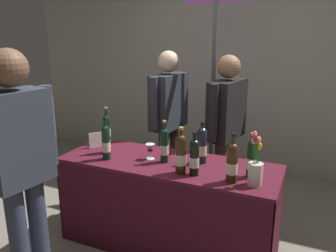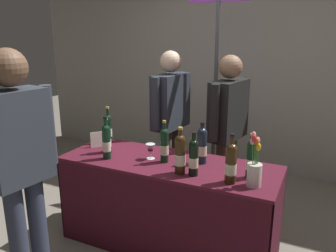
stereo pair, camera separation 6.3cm
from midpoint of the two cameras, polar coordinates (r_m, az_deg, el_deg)
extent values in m
plane|color=gray|center=(3.10, -0.61, -19.18)|extent=(12.00, 12.00, 0.00)
cube|color=#9E998E|center=(4.48, 10.53, 12.68)|extent=(6.00, 0.12, 3.13)
cube|color=#4C1423|center=(2.75, -0.66, -6.29)|extent=(1.77, 0.63, 0.02)
cube|color=#3E101D|center=(2.67, -3.54, -16.14)|extent=(1.77, 0.01, 0.73)
cube|color=#3E101D|center=(3.16, 1.77, -10.76)|extent=(1.77, 0.01, 0.73)
cube|color=#3E101D|center=(3.34, -14.68, -9.84)|extent=(0.01, 0.63, 0.73)
cube|color=#3E101D|center=(2.71, 17.21, -16.33)|extent=(0.01, 0.63, 0.73)
cylinder|color=#192333|center=(2.69, 5.06, -3.66)|extent=(0.08, 0.08, 0.25)
sphere|color=#192333|center=(2.65, 5.13, -1.06)|extent=(0.08, 0.08, 0.08)
cylinder|color=#192333|center=(2.64, 5.15, -0.38)|extent=(0.03, 0.03, 0.07)
cylinder|color=black|center=(2.63, 5.17, 0.50)|extent=(0.04, 0.04, 0.02)
cylinder|color=beige|center=(2.70, 5.05, -4.06)|extent=(0.08, 0.08, 0.08)
cylinder|color=#192333|center=(2.96, -11.00, -2.57)|extent=(0.07, 0.07, 0.21)
sphere|color=#192333|center=(2.93, -11.11, -0.65)|extent=(0.07, 0.07, 0.07)
cylinder|color=#192333|center=(2.92, -11.15, 0.15)|extent=(0.03, 0.03, 0.08)
cylinder|color=#B7932D|center=(2.91, -11.20, 1.12)|extent=(0.03, 0.03, 0.02)
cylinder|color=beige|center=(2.97, -10.99, -2.87)|extent=(0.07, 0.07, 0.07)
cylinder|color=#38230F|center=(2.48, 1.45, -5.20)|extent=(0.08, 0.08, 0.26)
sphere|color=#38230F|center=(2.44, 1.47, -2.34)|extent=(0.08, 0.08, 0.08)
cylinder|color=#38230F|center=(2.43, 1.48, -1.47)|extent=(0.03, 0.03, 0.08)
cylinder|color=#B7932D|center=(2.42, 1.49, -0.38)|extent=(0.03, 0.03, 0.02)
cylinder|color=beige|center=(2.49, 1.45, -5.64)|extent=(0.08, 0.08, 0.08)
cylinder|color=black|center=(2.49, 13.17, -5.75)|extent=(0.07, 0.07, 0.25)
sphere|color=black|center=(2.45, 13.35, -3.05)|extent=(0.06, 0.06, 0.06)
cylinder|color=black|center=(2.44, 13.40, -2.31)|extent=(0.03, 0.03, 0.07)
cylinder|color=#B7932D|center=(2.42, 13.46, -1.35)|extent=(0.03, 0.03, 0.02)
cylinder|color=beige|center=(2.50, 13.15, -6.18)|extent=(0.07, 0.07, 0.08)
cylinder|color=#38230F|center=(2.38, 9.99, -6.57)|extent=(0.08, 0.08, 0.25)
sphere|color=#38230F|center=(2.33, 10.13, -3.75)|extent=(0.08, 0.08, 0.08)
cylinder|color=#38230F|center=(2.32, 10.18, -2.71)|extent=(0.03, 0.03, 0.09)
cylinder|color=black|center=(2.30, 10.24, -1.44)|extent=(0.03, 0.03, 0.02)
cylinder|color=beige|center=(2.38, 9.96, -7.02)|extent=(0.08, 0.08, 0.08)
cylinder|color=black|center=(2.70, -1.28, -3.63)|extent=(0.07, 0.07, 0.25)
sphere|color=black|center=(2.66, -1.30, -1.11)|extent=(0.07, 0.07, 0.07)
cylinder|color=black|center=(2.65, -1.30, -0.29)|extent=(0.03, 0.03, 0.08)
cylinder|color=#B7932D|center=(2.64, -1.31, 0.74)|extent=(0.03, 0.03, 0.02)
cylinder|color=beige|center=(2.71, -1.28, -4.02)|extent=(0.07, 0.07, 0.08)
cylinder|color=black|center=(2.81, -11.04, -3.06)|extent=(0.07, 0.07, 0.25)
sphere|color=black|center=(2.77, -11.17, -0.56)|extent=(0.07, 0.07, 0.07)
cylinder|color=black|center=(2.76, -11.22, 0.29)|extent=(0.03, 0.03, 0.08)
cylinder|color=black|center=(2.75, -11.28, 1.32)|extent=(0.03, 0.03, 0.02)
cylinder|color=beige|center=(2.82, -11.02, -3.45)|extent=(0.07, 0.07, 0.08)
cylinder|color=black|center=(2.46, 3.74, -5.68)|extent=(0.07, 0.07, 0.24)
sphere|color=black|center=(2.42, 3.78, -3.06)|extent=(0.07, 0.07, 0.07)
cylinder|color=black|center=(2.41, 3.80, -2.24)|extent=(0.03, 0.03, 0.07)
cylinder|color=black|center=(2.40, 3.82, -1.21)|extent=(0.03, 0.03, 0.02)
cylinder|color=beige|center=(2.47, 3.73, -6.10)|extent=(0.07, 0.07, 0.08)
cylinder|color=black|center=(3.22, -10.81, -0.80)|extent=(0.06, 0.06, 0.24)
sphere|color=black|center=(3.19, -10.92, 1.26)|extent=(0.06, 0.06, 0.06)
cylinder|color=black|center=(3.18, -10.96, 2.04)|extent=(0.03, 0.03, 0.09)
cylinder|color=#B7932D|center=(3.17, -11.01, 2.99)|extent=(0.03, 0.03, 0.02)
cylinder|color=beige|center=(3.23, -10.79, -1.12)|extent=(0.07, 0.07, 0.08)
cylinder|color=silver|center=(2.81, -3.66, -5.55)|extent=(0.07, 0.07, 0.00)
cylinder|color=silver|center=(2.80, -3.67, -4.94)|extent=(0.01, 0.01, 0.06)
cone|color=silver|center=(2.77, -3.69, -3.73)|extent=(0.08, 0.08, 0.07)
cylinder|color=#590C19|center=(2.78, -3.68, -4.08)|extent=(0.04, 0.04, 0.02)
cylinder|color=silver|center=(2.38, 13.77, -7.92)|extent=(0.10, 0.10, 0.16)
cylinder|color=#38722D|center=(2.34, 14.05, -4.94)|extent=(0.04, 0.04, 0.26)
ellipsoid|color=red|center=(2.28, 13.73, -1.96)|extent=(0.03, 0.03, 0.05)
cylinder|color=#38722D|center=(2.33, 13.83, -4.83)|extent=(0.04, 0.04, 0.27)
ellipsoid|color=pink|center=(2.30, 13.67, -1.43)|extent=(0.03, 0.03, 0.05)
cylinder|color=#38722D|center=(2.35, 14.29, -5.57)|extent=(0.01, 0.03, 0.20)
ellipsoid|color=gold|center=(2.31, 14.46, -3.32)|extent=(0.03, 0.03, 0.05)
cylinder|color=#38722D|center=(2.33, 13.55, -5.20)|extent=(0.03, 0.01, 0.24)
ellipsoid|color=pink|center=(2.30, 13.50, -2.37)|extent=(0.03, 0.03, 0.05)
cylinder|color=#38722D|center=(2.34, 13.98, -5.25)|extent=(0.01, 0.01, 0.24)
ellipsoid|color=#E05B1E|center=(2.30, 14.15, -2.45)|extent=(0.03, 0.03, 0.05)
cylinder|color=#38722D|center=(2.35, 14.20, -5.17)|extent=(0.02, 0.04, 0.23)
ellipsoid|color=pink|center=(2.33, 14.31, -2.29)|extent=(0.03, 0.03, 0.05)
cube|color=silver|center=(3.14, -12.14, -2.26)|extent=(0.13, 0.15, 0.14)
cylinder|color=#4C4233|center=(3.52, 9.50, -7.71)|extent=(0.12, 0.12, 0.79)
cylinder|color=#4C4233|center=(3.37, 8.17, -8.75)|extent=(0.12, 0.12, 0.79)
cube|color=black|center=(3.23, 9.34, 2.74)|extent=(0.29, 0.50, 0.56)
sphere|color=#8C664C|center=(3.17, 9.66, 9.85)|extent=(0.22, 0.22, 0.22)
cylinder|color=black|center=(3.48, 11.31, 3.91)|extent=(0.08, 0.08, 0.51)
cylinder|color=black|center=(2.98, 7.08, 2.20)|extent=(0.08, 0.08, 0.51)
cylinder|color=#4C4233|center=(3.78, 0.32, -5.74)|extent=(0.12, 0.12, 0.80)
cylinder|color=#4C4233|center=(3.63, -1.14, -6.63)|extent=(0.12, 0.12, 0.80)
cube|color=#2D333D|center=(3.51, -0.42, 4.18)|extent=(0.26, 0.49, 0.56)
sphere|color=beige|center=(3.45, -0.43, 10.82)|extent=(0.22, 0.22, 0.22)
cylinder|color=#2D333D|center=(3.74, 1.79, 5.23)|extent=(0.08, 0.08, 0.52)
cylinder|color=#2D333D|center=(3.28, -2.94, 3.74)|extent=(0.08, 0.08, 0.52)
cylinder|color=#2D3347|center=(2.55, -24.42, -17.95)|extent=(0.12, 0.12, 0.84)
cylinder|color=#2D3347|center=(2.61, -21.54, -16.71)|extent=(0.12, 0.12, 0.84)
cube|color=#2D333D|center=(2.29, -24.83, -1.93)|extent=(0.27, 0.41, 0.59)
sphere|color=brown|center=(2.21, -26.10, 8.79)|extent=(0.23, 0.23, 0.23)
cylinder|color=#2D333D|center=(2.41, -20.14, -0.02)|extent=(0.08, 0.08, 0.55)
cylinder|color=#47474C|center=(3.69, 7.08, 5.50)|extent=(0.04, 0.04, 2.27)
camera|label=1|loc=(0.03, -90.68, -0.19)|focal=36.13mm
camera|label=2|loc=(0.03, 89.32, 0.19)|focal=36.13mm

